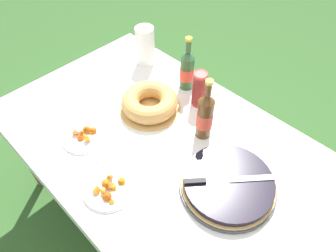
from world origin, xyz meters
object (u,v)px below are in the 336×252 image
(berry_tart, at_px, (228,184))
(serving_knife, at_px, (222,180))
(cider_bottle_green, at_px, (187,70))
(bundt_cake, at_px, (150,102))
(paper_towel_roll, at_px, (145,46))
(cup_stack, at_px, (199,89))
(cider_bottle_amber, at_px, (205,116))
(snack_plate_near, at_px, (83,137))
(snack_plate_left, at_px, (109,187))

(berry_tart, bearing_deg, serving_knife, -131.33)
(cider_bottle_green, bearing_deg, bundt_cake, -92.80)
(serving_knife, bearing_deg, paper_towel_roll, 107.84)
(cup_stack, distance_m, paper_towel_roll, 0.47)
(cider_bottle_amber, height_order, snack_plate_near, cider_bottle_amber)
(berry_tart, height_order, snack_plate_near, berry_tart)
(cider_bottle_green, bearing_deg, berry_tart, -32.60)
(snack_plate_near, bearing_deg, serving_knife, 21.31)
(bundt_cake, distance_m, snack_plate_near, 0.37)
(cider_bottle_amber, bearing_deg, serving_knife, -35.66)
(serving_knife, height_order, snack_plate_left, serving_knife)
(serving_knife, bearing_deg, berry_tart, -0.00)
(cider_bottle_amber, distance_m, snack_plate_left, 0.53)
(snack_plate_left, relative_size, paper_towel_roll, 0.98)
(berry_tart, bearing_deg, paper_towel_roll, 158.17)
(cider_bottle_green, height_order, cider_bottle_amber, cider_bottle_amber)
(paper_towel_roll, bearing_deg, serving_knife, -23.49)
(cup_stack, height_order, snack_plate_near, cup_stack)
(snack_plate_near, relative_size, paper_towel_roll, 0.86)
(bundt_cake, bearing_deg, serving_knife, -11.65)
(cider_bottle_green, xyz_separation_m, cider_bottle_amber, (0.30, -0.20, 0.01))
(serving_knife, xyz_separation_m, snack_plate_left, (-0.33, -0.33, -0.05))
(bundt_cake, height_order, snack_plate_near, bundt_cake)
(cider_bottle_green, height_order, snack_plate_left, cider_bottle_green)
(cup_stack, relative_size, snack_plate_left, 0.88)
(bundt_cake, bearing_deg, cider_bottle_green, 87.20)
(snack_plate_left, bearing_deg, bundt_cake, 116.94)
(snack_plate_left, xyz_separation_m, paper_towel_roll, (-0.54, 0.71, 0.10))
(bundt_cake, distance_m, cider_bottle_green, 0.27)
(serving_knife, relative_size, bundt_cake, 0.93)
(cider_bottle_green, distance_m, snack_plate_near, 0.64)
(berry_tart, distance_m, cider_bottle_green, 0.67)
(serving_knife, relative_size, snack_plate_left, 1.30)
(bundt_cake, relative_size, cider_bottle_amber, 0.96)
(snack_plate_near, height_order, snack_plate_left, snack_plate_left)
(serving_knife, distance_m, paper_towel_roll, 0.95)
(snack_plate_near, xyz_separation_m, snack_plate_left, (0.31, -0.08, 0.00))
(cider_bottle_amber, bearing_deg, cider_bottle_green, 145.37)
(cup_stack, bearing_deg, snack_plate_left, -83.43)
(cup_stack, distance_m, cider_bottle_green, 0.15)
(bundt_cake, bearing_deg, snack_plate_near, -102.40)
(snack_plate_left, bearing_deg, paper_towel_roll, 127.45)
(snack_plate_left, bearing_deg, serving_knife, 45.26)
(berry_tart, height_order, serving_knife, serving_knife)
(snack_plate_left, distance_m, paper_towel_roll, 0.90)
(bundt_cake, xyz_separation_m, snack_plate_left, (0.23, -0.45, -0.04))
(cup_stack, relative_size, snack_plate_near, 1.01)
(cider_bottle_green, relative_size, cider_bottle_amber, 0.93)
(cider_bottle_green, xyz_separation_m, paper_towel_roll, (-0.33, -0.00, -0.00))
(cider_bottle_amber, bearing_deg, snack_plate_near, -132.50)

